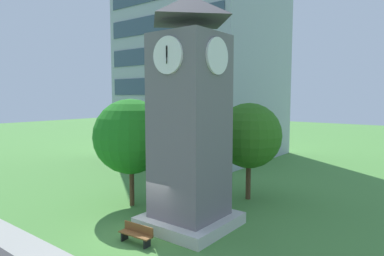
% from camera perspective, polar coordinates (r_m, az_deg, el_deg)
% --- Properties ---
extents(ground_plane, '(160.00, 160.00, 0.00)m').
position_cam_1_polar(ground_plane, '(17.76, -9.00, -17.59)').
color(ground_plane, '#4C893D').
extents(office_building, '(16.23, 14.27, 28.80)m').
position_cam_1_polar(office_building, '(40.98, 1.85, 15.89)').
color(office_building, '#9EA8B2').
rests_on(office_building, ground).
extents(clock_tower, '(4.40, 4.40, 12.01)m').
position_cam_1_polar(clock_tower, '(17.45, -0.38, 0.49)').
color(clock_tower, slate).
rests_on(clock_tower, ground).
extents(park_bench, '(1.83, 0.60, 0.88)m').
position_cam_1_polar(park_bench, '(16.75, -9.45, -17.35)').
color(park_bench, brown).
rests_on(park_bench, ground).
extents(tree_near_tower, '(4.70, 4.70, 6.78)m').
position_cam_1_polar(tree_near_tower, '(21.30, -10.35, -1.42)').
color(tree_near_tower, '#513823').
rests_on(tree_near_tower, ground).
extents(tree_streetside, '(4.35, 4.35, 6.51)m').
position_cam_1_polar(tree_streetside, '(22.62, 9.68, -1.29)').
color(tree_streetside, '#513823').
rests_on(tree_streetside, ground).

